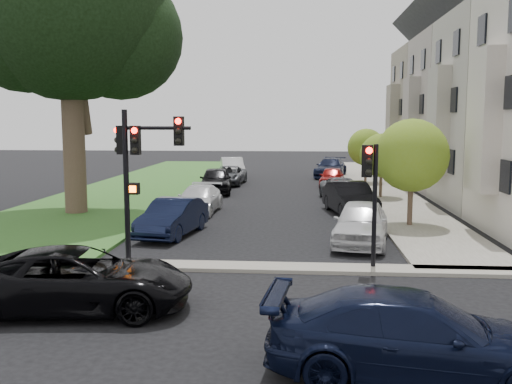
# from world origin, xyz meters

# --- Properties ---
(ground) EXTENTS (140.00, 140.00, 0.00)m
(ground) POSITION_xyz_m (0.00, 0.00, 0.00)
(ground) COLOR black
(ground) RESTS_ON ground
(grass_strip) EXTENTS (8.00, 44.00, 0.12)m
(grass_strip) POSITION_xyz_m (-9.00, 24.00, 0.06)
(grass_strip) COLOR #326226
(grass_strip) RESTS_ON ground
(sidewalk_right) EXTENTS (3.50, 44.00, 0.12)m
(sidewalk_right) POSITION_xyz_m (6.75, 24.00, 0.06)
(sidewalk_right) COLOR gray
(sidewalk_right) RESTS_ON ground
(sidewalk_cross) EXTENTS (60.00, 1.00, 0.12)m
(sidewalk_cross) POSITION_xyz_m (0.00, 2.00, 0.06)
(sidewalk_cross) COLOR gray
(sidewalk_cross) RESTS_ON ground
(house_c) EXTENTS (7.70, 7.55, 15.97)m
(house_c) POSITION_xyz_m (12.45, 23.00, 6.93)
(house_c) COLOR #999793
(house_c) RESTS_ON ground
(house_d) EXTENTS (7.70, 7.55, 15.97)m
(house_d) POSITION_xyz_m (12.45, 30.50, 6.93)
(house_d) COLOR #9A978F
(house_d) RESTS_ON ground
(eucalyptus) EXTENTS (10.23, 9.28, 14.49)m
(eucalyptus) POSITION_xyz_m (-9.28, 11.52, 9.89)
(eucalyptus) COLOR #4D3A2A
(eucalyptus) RESTS_ON ground
(small_tree_a) EXTENTS (3.06, 3.06, 4.60)m
(small_tree_a) POSITION_xyz_m (6.20, 9.36, 3.06)
(small_tree_a) COLOR #4D3A2A
(small_tree_a) RESTS_ON ground
(small_tree_b) EXTENTS (2.52, 2.52, 3.78)m
(small_tree_b) POSITION_xyz_m (6.20, 18.29, 2.52)
(small_tree_b) COLOR #4D3A2A
(small_tree_b) RESTS_ON ground
(small_tree_c) EXTENTS (2.63, 2.63, 3.95)m
(small_tree_c) POSITION_xyz_m (6.20, 26.11, 2.63)
(small_tree_c) COLOR #4D3A2A
(small_tree_c) RESTS_ON ground
(traffic_signal_main) EXTENTS (2.37, 0.61, 4.84)m
(traffic_signal_main) POSITION_xyz_m (-3.42, 2.23, 3.34)
(traffic_signal_main) COLOR black
(traffic_signal_main) RESTS_ON ground
(traffic_signal_secondary) EXTENTS (0.51, 0.41, 3.81)m
(traffic_signal_secondary) POSITION_xyz_m (3.66, 2.19, 2.66)
(traffic_signal_secondary) COLOR black
(traffic_signal_secondary) RESTS_ON ground
(car_cross_near) EXTENTS (5.68, 3.10, 1.51)m
(car_cross_near) POSITION_xyz_m (-3.70, -2.12, 0.76)
(car_cross_near) COLOR black
(car_cross_near) RESTS_ON ground
(car_cross_far) EXTENTS (5.43, 2.67, 1.52)m
(car_cross_far) POSITION_xyz_m (3.58, -5.15, 0.76)
(car_cross_far) COLOR black
(car_cross_far) RESTS_ON ground
(car_parked_0) EXTENTS (2.63, 4.92, 1.59)m
(car_parked_0) POSITION_xyz_m (3.79, 5.87, 0.80)
(car_parked_0) COLOR silver
(car_parked_0) RESTS_ON ground
(car_parked_1) EXTENTS (2.55, 5.03, 1.58)m
(car_parked_1) POSITION_xyz_m (3.96, 12.49, 0.79)
(car_parked_1) COLOR black
(car_parked_1) RESTS_ON ground
(car_parked_2) EXTENTS (2.51, 4.75, 1.27)m
(car_parked_2) POSITION_xyz_m (3.92, 17.39, 0.64)
(car_parked_2) COLOR #3F4247
(car_parked_2) RESTS_ON ground
(car_parked_3) EXTENTS (2.01, 4.09, 1.34)m
(car_parked_3) POSITION_xyz_m (3.72, 24.21, 0.67)
(car_parked_3) COLOR maroon
(car_parked_3) RESTS_ON ground
(car_parked_4) EXTENTS (3.09, 5.58, 1.53)m
(car_parked_4) POSITION_xyz_m (3.97, 30.72, 0.76)
(car_parked_4) COLOR black
(car_parked_4) RESTS_ON ground
(car_parked_5) EXTENTS (2.22, 4.59, 1.45)m
(car_parked_5) POSITION_xyz_m (-3.44, 6.87, 0.73)
(car_parked_5) COLOR black
(car_parked_5) RESTS_ON ground
(car_parked_6) EXTENTS (2.02, 4.64, 1.33)m
(car_parked_6) POSITION_xyz_m (-3.41, 12.47, 0.66)
(car_parked_6) COLOR silver
(car_parked_6) RESTS_ON ground
(car_parked_7) EXTENTS (2.36, 4.90, 1.61)m
(car_parked_7) POSITION_xyz_m (-3.71, 20.16, 0.81)
(car_parked_7) COLOR black
(car_parked_7) RESTS_ON ground
(car_parked_8) EXTENTS (2.39, 4.80, 1.31)m
(car_parked_8) POSITION_xyz_m (-3.55, 24.98, 0.65)
(car_parked_8) COLOR #3F4247
(car_parked_8) RESTS_ON ground
(car_parked_9) EXTENTS (2.57, 5.01, 1.57)m
(car_parked_9) POSITION_xyz_m (-3.88, 30.18, 0.79)
(car_parked_9) COLOR silver
(car_parked_9) RESTS_ON ground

